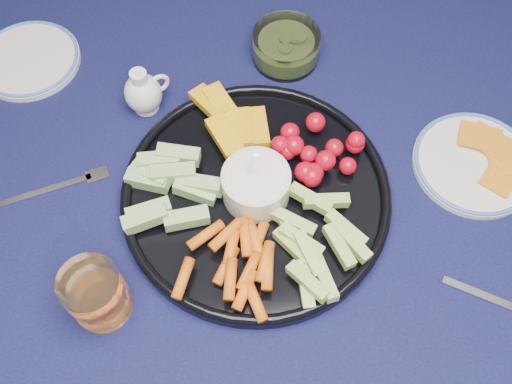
{
  "coord_description": "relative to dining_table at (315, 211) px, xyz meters",
  "views": [
    {
      "loc": [
        -0.16,
        -0.41,
        1.5
      ],
      "look_at": [
        -0.1,
        -0.01,
        0.77
      ],
      "focal_mm": 40.0,
      "sensor_mm": 36.0,
      "label": 1
    }
  ],
  "objects": [
    {
      "name": "dining_table",
      "position": [
        0.0,
        0.0,
        0.0
      ],
      "size": [
        1.67,
        1.07,
        0.75
      ],
      "color": "#51311B",
      "rests_on": "ground"
    },
    {
      "name": "crudite_platter",
      "position": [
        -0.1,
        -0.01,
        0.11
      ],
      "size": [
        0.4,
        0.4,
        0.13
      ],
      "color": "black",
      "rests_on": "dining_table"
    },
    {
      "name": "creamer_pitcher",
      "position": [
        -0.25,
        0.19,
        0.12
      ],
      "size": [
        0.08,
        0.06,
        0.08
      ],
      "color": "white",
      "rests_on": "dining_table"
    },
    {
      "name": "pickle_bowl",
      "position": [
        -0.01,
        0.26,
        0.11
      ],
      "size": [
        0.11,
        0.11,
        0.05
      ],
      "color": "white",
      "rests_on": "dining_table"
    },
    {
      "name": "cheese_plate",
      "position": [
        0.24,
        -0.0,
        0.1
      ],
      "size": [
        0.19,
        0.19,
        0.02
      ],
      "color": "white",
      "rests_on": "dining_table"
    },
    {
      "name": "juice_tumbler",
      "position": [
        -0.33,
        -0.14,
        0.13
      ],
      "size": [
        0.08,
        0.08,
        0.09
      ],
      "color": "white",
      "rests_on": "dining_table"
    },
    {
      "name": "fork_left",
      "position": [
        -0.38,
        0.06,
        0.09
      ],
      "size": [
        0.16,
        0.05,
        0.0
      ],
      "color": "silver",
      "rests_on": "dining_table"
    },
    {
      "name": "side_plate_extra",
      "position": [
        -0.44,
        0.31,
        0.1
      ],
      "size": [
        0.17,
        0.17,
        0.01
      ],
      "color": "white",
      "rests_on": "dining_table"
    }
  ]
}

